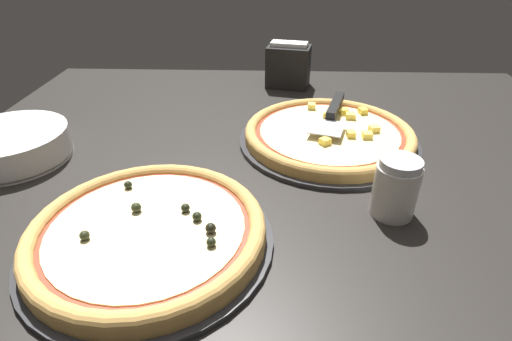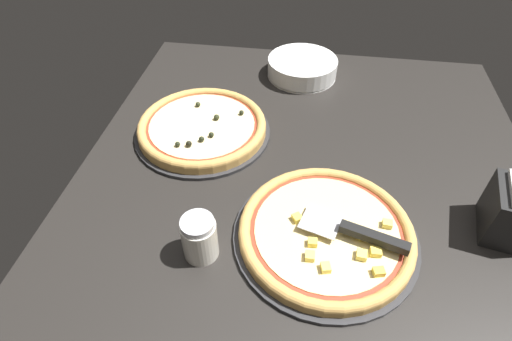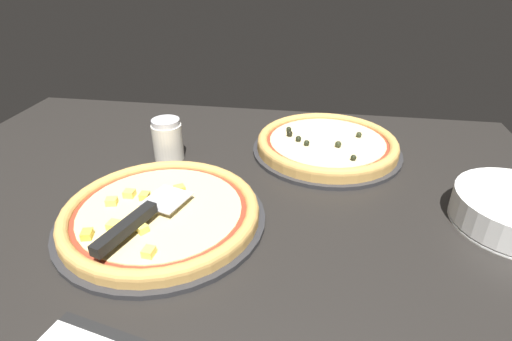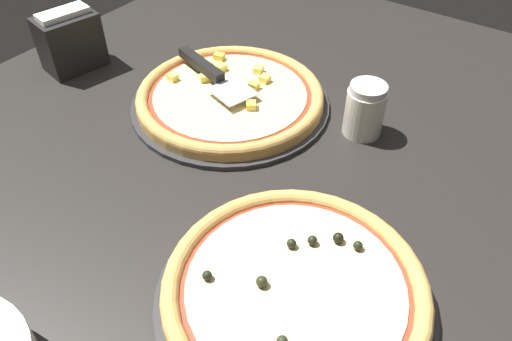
{
  "view_description": "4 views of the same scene",
  "coord_description": "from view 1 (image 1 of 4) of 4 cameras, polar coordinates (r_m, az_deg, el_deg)",
  "views": [
    {
      "loc": [
        4.5,
        77.99,
        42.64
      ],
      "look_at": [
        6.92,
        12.76,
        3.0
      ],
      "focal_mm": 28.0,
      "sensor_mm": 36.0,
      "label": 1
    },
    {
      "loc": [
        -64.56,
        2.04,
        73.15
      ],
      "look_at": [
        6.92,
        12.76,
        3.0
      ],
      "focal_mm": 28.0,
      "sensor_mm": 36.0,
      "label": 2
    },
    {
      "loc": [
        19.29,
        -65.95,
        47.92
      ],
      "look_at": [
        6.92,
        12.76,
        3.0
      ],
      "focal_mm": 28.0,
      "sensor_mm": 36.0,
      "label": 3
    },
    {
      "loc": [
        58.19,
        49.26,
        60.43
      ],
      "look_at": [
        6.92,
        12.76,
        3.0
      ],
      "focal_mm": 35.0,
      "sensor_mm": 36.0,
      "label": 4
    }
  ],
  "objects": [
    {
      "name": "ground_plane",
      "position": [
        0.9,
        4.71,
        1.52
      ],
      "size": [
        153.54,
        119.56,
        3.6
      ],
      "primitive_type": "cube",
      "color": "black"
    },
    {
      "name": "pizza_pan_front",
      "position": [
        0.94,
        10.26,
        4.2
      ],
      "size": [
        41.18,
        41.18,
        1.0
      ],
      "primitive_type": "cylinder",
      "color": "#2D2D30",
      "rests_on": "ground_plane"
    },
    {
      "name": "pizza_front",
      "position": [
        0.94,
        10.39,
        5.23
      ],
      "size": [
        38.71,
        38.71,
        3.39
      ],
      "color": "tan",
      "rests_on": "pizza_pan_front"
    },
    {
      "name": "pizza_pan_back",
      "position": [
        0.66,
        -14.95,
        -9.77
      ],
      "size": [
        39.02,
        39.02,
        1.0
      ],
      "primitive_type": "cylinder",
      "color": "#2D2D30",
      "rests_on": "ground_plane"
    },
    {
      "name": "pizza_back",
      "position": [
        0.65,
        -15.21,
        -8.3
      ],
      "size": [
        36.68,
        36.68,
        4.12
      ],
      "color": "tan",
      "rests_on": "pizza_pan_back"
    },
    {
      "name": "serving_spatula",
      "position": [
        0.99,
        11.06,
        8.58
      ],
      "size": [
        11.24,
        23.36,
        2.0
      ],
      "color": "#B7B7BC",
      "rests_on": "pizza_front"
    },
    {
      "name": "plate_stack",
      "position": [
        1.0,
        -31.56,
        3.09
      ],
      "size": [
        23.64,
        23.64,
        6.3
      ],
      "color": "white",
      "rests_on": "ground_plane"
    },
    {
      "name": "parmesan_shaker",
      "position": [
        0.71,
        19.33,
        -2.31
      ],
      "size": [
        7.55,
        7.55,
        10.65
      ],
      "color": "silver",
      "rests_on": "ground_plane"
    },
    {
      "name": "napkin_holder",
      "position": [
        1.28,
        4.64,
        14.71
      ],
      "size": [
        14.31,
        11.12,
        13.62
      ],
      "color": "black",
      "rests_on": "ground_plane"
    }
  ]
}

